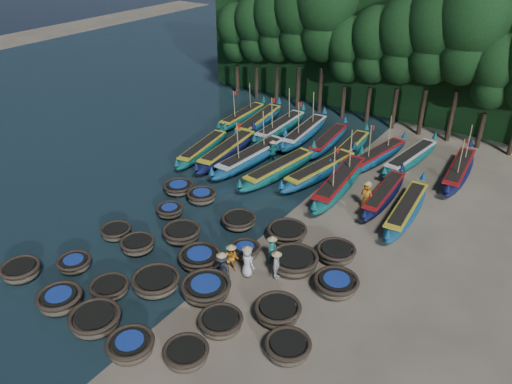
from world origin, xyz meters
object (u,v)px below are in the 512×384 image
Objects in this scene: coracle_2 at (95,320)px; coracle_15 at (170,210)px; long_boat_9 at (243,117)px; long_boat_8 at (406,209)px; fisherman_2 at (231,258)px; fisherman_0 at (247,261)px; coracle_13 at (206,288)px; long_boat_6 at (340,182)px; coracle_24 at (336,252)px; coracle_22 at (239,221)px; coracle_11 at (138,245)px; coracle_4 at (186,354)px; coracle_20 at (179,187)px; long_boat_15 at (377,156)px; coracle_7 at (156,282)px; coracle_8 at (221,322)px; coracle_6 at (110,288)px; coracle_10 at (116,232)px; fisherman_6 at (367,194)px; coracle_14 at (278,311)px; long_boat_10 at (259,121)px; coracle_19 at (336,284)px; long_boat_16 at (411,158)px; fisherman_5 at (273,151)px; long_boat_3 at (251,157)px; fisherman_4 at (276,265)px; long_boat_4 at (279,169)px; fisherman_1 at (272,248)px; coracle_16 at (182,233)px; long_boat_1 at (203,149)px; coracle_3 at (131,346)px; coracle_5 at (74,263)px; long_boat_12 at (305,132)px; coracle_21 at (202,196)px; coracle_18 at (294,261)px; long_boat_5 at (320,170)px; long_boat_7 at (384,194)px; coracle_12 at (200,258)px; long_boat_2 at (228,151)px; long_boat_11 at (280,127)px.

coracle_2 is 9.38m from coracle_15.
coracle_15 is 0.25× the size of long_boat_9.
long_boat_8 is 11.35m from fisherman_2.
coracle_13 is at bearing 86.76° from fisherman_0.
coracle_24 is at bearing -70.61° from long_boat_6.
coracle_2 is 1.19× the size of coracle_22.
long_boat_6 reaches higher than coracle_24.
coracle_11 is at bearing -137.21° from long_boat_8.
coracle_20 is (-9.71, 10.25, -0.07)m from coracle_4.
long_boat_15 reaches higher than coracle_22.
coracle_8 is at bearing -4.31° from coracle_7.
coracle_10 is at bearing 134.80° from coracle_6.
coracle_11 is at bearing -115.99° from fisherman_6.
coracle_14 is (6.31, 4.94, 0.02)m from coracle_2.
long_boat_10 is 4.46× the size of fisherman_0.
long_boat_6 is at bearing -37.72° from long_boat_10.
coracle_19 is 15.49m from long_boat_16.
coracle_20 is at bearing -144.04° from fisherman_6.
fisherman_5 is at bearing -49.02° from fisherman_0.
coracle_15 is (-8.22, 7.84, -0.06)m from coracle_4.
long_boat_3 is 5.02× the size of fisherman_4.
fisherman_6 reaches higher than fisherman_4.
long_boat_4 is at bearing -173.63° from fisherman_6.
fisherman_6 is (2.28, -0.99, 0.31)m from long_boat_6.
fisherman_2 reaches higher than long_boat_8.
long_boat_10 is 18.40m from fisherman_1.
long_boat_8 is (3.47, 15.69, 0.10)m from coracle_4.
long_boat_8 is 9.20m from fisherman_1.
coracle_16 is 1.04× the size of coracle_20.
coracle_13 is at bearing 126.39° from fisherman_4.
coracle_10 is 0.25× the size of long_boat_1.
coracle_3 reaches higher than coracle_6.
long_boat_12 reaches higher than coracle_5.
coracle_10 is at bearing 142.04° from coracle_3.
long_boat_12 reaches higher than fisherman_4.
coracle_18 is at bearing -16.96° from coracle_21.
long_boat_9 is 19.76m from fisherman_1.
fisherman_2 is at bearing -67.85° from long_boat_10.
long_boat_5 reaches higher than coracle_3.
long_boat_7 reaches higher than coracle_11.
coracle_12 is at bearing -104.33° from fisherman_6.
coracle_19 is 0.30× the size of long_boat_10.
coracle_19 is at bearing 37.55° from coracle_13.
coracle_22 is 0.28× the size of long_boat_12.
coracle_22 is 0.28× the size of long_boat_2.
coracle_5 is at bearing -141.87° from coracle_24.
long_boat_9 reaches higher than long_boat_2.
long_boat_16 reaches higher than coracle_18.
long_boat_11 is at bearing 131.94° from coracle_24.
long_boat_9 is at bearing 109.81° from coracle_6.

